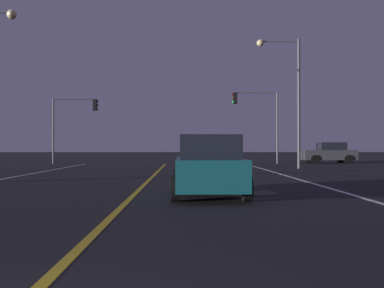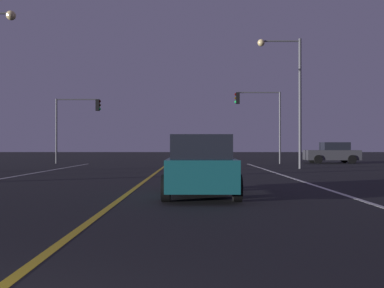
{
  "view_description": "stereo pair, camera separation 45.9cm",
  "coord_description": "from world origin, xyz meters",
  "px_view_note": "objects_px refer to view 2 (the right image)",
  "views": [
    {
      "loc": [
        1.43,
        -2.08,
        1.4
      ],
      "look_at": [
        1.91,
        24.31,
        1.52
      ],
      "focal_mm": 41.54,
      "sensor_mm": 36.0,
      "label": 1
    },
    {
      "loc": [
        1.89,
        -2.08,
        1.4
      ],
      "look_at": [
        1.91,
        24.31,
        1.52
      ],
      "focal_mm": 41.54,
      "sensor_mm": 36.0,
      "label": 2
    }
  ],
  "objects_px": {
    "traffic_light_near_right": "(258,110)",
    "traffic_light_near_left": "(78,115)",
    "car_lead_same_lane": "(200,167)",
    "car_crossing_side": "(332,153)",
    "street_lamp_right_far": "(289,86)"
  },
  "relations": [
    {
      "from": "traffic_light_near_right",
      "to": "traffic_light_near_left",
      "type": "relative_size",
      "value": 1.11
    },
    {
      "from": "traffic_light_near_left",
      "to": "car_lead_same_lane",
      "type": "bearing_deg",
      "value": -67.8
    },
    {
      "from": "car_crossing_side",
      "to": "street_lamp_right_far",
      "type": "relative_size",
      "value": 0.54
    },
    {
      "from": "traffic_light_near_left",
      "to": "street_lamp_right_far",
      "type": "bearing_deg",
      "value": -27.38
    },
    {
      "from": "car_lead_same_lane",
      "to": "traffic_light_near_left",
      "type": "height_order",
      "value": "traffic_light_near_left"
    },
    {
      "from": "car_crossing_side",
      "to": "street_lamp_right_far",
      "type": "xyz_separation_m",
      "value": [
        -5.45,
        -8.95,
        4.31
      ]
    },
    {
      "from": "street_lamp_right_far",
      "to": "car_crossing_side",
      "type": "bearing_deg",
      "value": -121.35
    },
    {
      "from": "traffic_light_near_left",
      "to": "street_lamp_right_far",
      "type": "distance_m",
      "value": 16.97
    },
    {
      "from": "traffic_light_near_right",
      "to": "traffic_light_near_left",
      "type": "bearing_deg",
      "value": 0.0
    },
    {
      "from": "car_crossing_side",
      "to": "car_lead_same_lane",
      "type": "xyz_separation_m",
      "value": [
        -11.24,
        -23.8,
        0.0
      ]
    },
    {
      "from": "car_lead_same_lane",
      "to": "traffic_light_near_left",
      "type": "bearing_deg",
      "value": 22.2
    },
    {
      "from": "car_crossing_side",
      "to": "car_lead_same_lane",
      "type": "distance_m",
      "value": 26.32
    },
    {
      "from": "traffic_light_near_right",
      "to": "car_crossing_side",
      "type": "bearing_deg",
      "value": -169.39
    },
    {
      "from": "car_crossing_side",
      "to": "traffic_light_near_right",
      "type": "relative_size",
      "value": 0.76
    },
    {
      "from": "car_lead_same_lane",
      "to": "traffic_light_near_left",
      "type": "distance_m",
      "value": 24.63
    }
  ]
}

